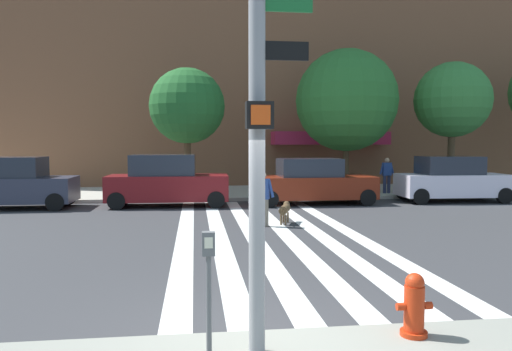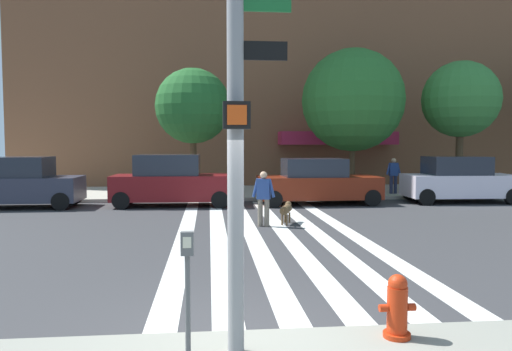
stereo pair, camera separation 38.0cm
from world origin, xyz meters
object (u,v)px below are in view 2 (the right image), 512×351
parked_car_third_in_line (317,182)px  pedestrian_dog_walker (264,195)px  traffic_light_pole (236,42)px  street_tree_middle (353,100)px  parked_car_near_curb (13,183)px  street_tree_further (461,100)px  parked_car_behind_first (172,182)px  parked_car_fourth_in_line (459,180)px  street_tree_nearest (193,106)px  fire_hydrant (397,307)px  pedestrian_bystander (394,174)px  parking_meter_curbside (188,275)px  dog_on_leash (286,209)px

parked_car_third_in_line → pedestrian_dog_walker: 5.78m
traffic_light_pole → street_tree_middle: size_ratio=0.86×
parked_car_near_curb → street_tree_further: bearing=7.8°
parked_car_behind_first → parked_car_third_in_line: bearing=-0.0°
parked_car_behind_first → parked_car_third_in_line: (5.83, -0.00, -0.08)m
parked_car_fourth_in_line → street_tree_nearest: bearing=165.2°
street_tree_middle → fire_hydrant: bearing=-105.0°
parked_car_near_curb → street_tree_nearest: (6.75, 2.92, 3.17)m
parked_car_behind_first → pedestrian_dog_walker: parked_car_behind_first is taller
parked_car_third_in_line → traffic_light_pole: bearing=-106.2°
parked_car_near_curb → street_tree_nearest: 8.01m
traffic_light_pole → parked_car_fourth_in_line: 17.53m
traffic_light_pole → pedestrian_bystander: (8.19, 16.41, -2.44)m
parked_car_third_in_line → parking_meter_curbside: bearing=-108.2°
parked_car_near_curb → parked_car_behind_first: 5.99m
parking_meter_curbside → street_tree_further: size_ratio=0.22×
parking_meter_curbside → street_tree_nearest: 17.23m
parked_car_third_in_line → pedestrian_dog_walker: bearing=-118.6°
fire_hydrant → street_tree_middle: 17.84m
parking_meter_curbside → street_tree_nearest: street_tree_nearest is taller
traffic_light_pole → pedestrian_bystander: traffic_light_pole is taller
street_tree_further → dog_on_leash: street_tree_further is taller
street_tree_nearest → street_tree_further: (12.48, -0.29, 0.38)m
traffic_light_pole → parked_car_third_in_line: bearing=73.8°
pedestrian_bystander → parked_car_fourth_in_line: bearing=-50.6°
fire_hydrant → pedestrian_dog_walker: bearing=94.0°
street_tree_further → parked_car_near_curb: bearing=-172.2°
fire_hydrant → parked_car_behind_first: (-3.68, 13.80, 0.44)m
parked_car_behind_first → pedestrian_bystander: bearing=13.2°
street_tree_further → traffic_light_pole: bearing=-124.5°
street_tree_middle → parked_car_behind_first: bearing=-159.8°
fire_hydrant → parked_car_near_curb: parked_car_near_curb is taller
parked_car_near_curb → street_tree_middle: (14.17, 3.01, 3.51)m
parked_car_fourth_in_line → pedestrian_dog_walker: parked_car_fourth_in_line is taller
traffic_light_pole → parked_car_third_in_line: (4.08, 14.08, -2.64)m
parked_car_fourth_in_line → street_tree_middle: street_tree_middle is taller
parked_car_third_in_line → parked_car_fourth_in_line: (6.02, 0.00, 0.03)m
parking_meter_curbside → street_tree_further: 20.83m
parked_car_behind_first → parked_car_near_curb: bearing=-180.0°
parking_meter_curbside → street_tree_middle: size_ratio=0.20×
street_tree_middle → dog_on_leash: bearing=-119.7°
traffic_light_pole → parked_car_fourth_in_line: traffic_light_pole is taller
parked_car_behind_first → street_tree_further: size_ratio=0.76×
traffic_light_pole → fire_hydrant: bearing=8.4°
dog_on_leash → pedestrian_bystander: size_ratio=0.68×
fire_hydrant → street_tree_further: size_ratio=0.12×
street_tree_middle → pedestrian_bystander: (1.76, -0.67, -3.40)m
dog_on_leash → street_tree_middle: bearing=60.3°
parked_car_near_curb → parked_car_third_in_line: (11.82, -0.00, -0.08)m
parked_car_fourth_in_line → dog_on_leash: 9.29m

